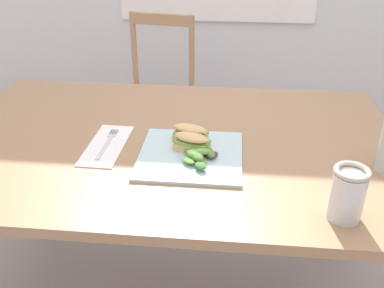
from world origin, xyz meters
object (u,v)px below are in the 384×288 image
dining_table (171,170)px  sandwich_half_back (190,133)px  fork_on_napkin (108,141)px  chair_wooden_far (156,96)px  mason_jar_iced_tea (347,196)px  sandwich_half_front (192,142)px  plate_lunch (191,155)px

dining_table → sandwich_half_back: size_ratio=12.60×
fork_on_napkin → dining_table: bearing=14.5°
chair_wooden_far → dining_table: bearing=-77.1°
mason_jar_iced_tea → chair_wooden_far: bearing=116.7°
dining_table → mason_jar_iced_tea: 0.59m
sandwich_half_front → mason_jar_iced_tea: bearing=-34.1°
chair_wooden_far → sandwich_half_back: chair_wooden_far is taller
dining_table → sandwich_half_front: bearing=-47.9°
dining_table → fork_on_napkin: fork_on_napkin is taller
plate_lunch → sandwich_half_front: sandwich_half_front is taller
chair_wooden_far → sandwich_half_back: size_ratio=7.79×
chair_wooden_far → plate_lunch: bearing=-74.6°
sandwich_half_back → fork_on_napkin: sandwich_half_back is taller
dining_table → sandwich_half_back: 0.17m
plate_lunch → fork_on_napkin: 0.26m
fork_on_napkin → mason_jar_iced_tea: 0.70m
chair_wooden_far → sandwich_half_front: (0.31, -1.11, 0.33)m
dining_table → sandwich_half_back: (0.07, -0.03, 0.15)m
fork_on_napkin → mason_jar_iced_tea: bearing=-24.8°
dining_table → chair_wooden_far: (-0.24, 1.03, -0.18)m
plate_lunch → fork_on_napkin: size_ratio=1.58×
dining_table → fork_on_napkin: bearing=-165.5°
sandwich_half_front → fork_on_napkin: bearing=171.4°
dining_table → sandwich_half_front: (0.08, -0.09, 0.15)m
dining_table → sandwich_half_back: bearing=-25.4°
sandwich_half_front → sandwich_half_back: same height
sandwich_half_back → mason_jar_iced_tea: (0.39, -0.31, 0.02)m
chair_wooden_far → sandwich_half_front: chair_wooden_far is taller
fork_on_napkin → mason_jar_iced_tea: mason_jar_iced_tea is taller
plate_lunch → sandwich_half_back: (-0.01, 0.07, 0.03)m
plate_lunch → sandwich_half_back: bearing=96.4°
chair_wooden_far → sandwich_half_back: 1.15m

